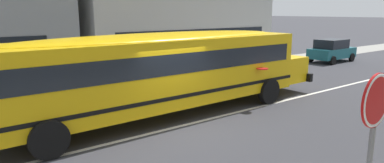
{
  "coord_description": "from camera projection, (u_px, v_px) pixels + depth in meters",
  "views": [
    {
      "loc": [
        -5.99,
        -8.64,
        3.64
      ],
      "look_at": [
        1.16,
        0.66,
        1.24
      ],
      "focal_mm": 32.36,
      "sensor_mm": 36.0,
      "label": 1
    }
  ],
  "objects": [
    {
      "name": "ground_plane",
      "position": [
        176.0,
        127.0,
        11.02
      ],
      "size": [
        400.0,
        400.0,
        0.0
      ],
      "primitive_type": "plane",
      "color": "#38383D"
    },
    {
      "name": "sidewalk_far",
      "position": [
        87.0,
        86.0,
        16.96
      ],
      "size": [
        120.0,
        3.0,
        0.01
      ],
      "primitive_type": "cube",
      "color": "gray",
      "rests_on": "ground_plane"
    },
    {
      "name": "lane_centreline",
      "position": [
        176.0,
        127.0,
        11.02
      ],
      "size": [
        110.0,
        0.16,
        0.01
      ],
      "primitive_type": "cube",
      "color": "silver",
      "rests_on": "ground_plane"
    },
    {
      "name": "school_bus",
      "position": [
        168.0,
        67.0,
        12.05
      ],
      "size": [
        13.08,
        3.1,
        2.92
      ],
      "rotation": [
        0.0,
        0.0,
        0.02
      ],
      "color": "yellow",
      "rests_on": "ground_plane"
    },
    {
      "name": "parked_car_teal_under_tree",
      "position": [
        332.0,
        50.0,
        25.02
      ],
      "size": [
        3.93,
        1.94,
        1.64
      ],
      "rotation": [
        0.0,
        0.0,
        0.02
      ],
      "color": "#195B66",
      "rests_on": "ground_plane"
    },
    {
      "name": "stop_sign_post",
      "position": [
        374.0,
        125.0,
        4.35
      ],
      "size": [
        0.7,
        0.07,
        2.9
      ],
      "color": "slate",
      "rests_on": "ground_plane"
    }
  ]
}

